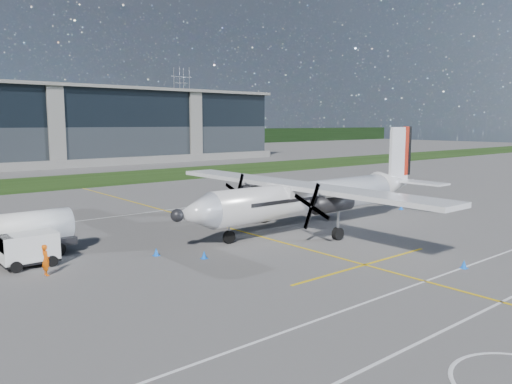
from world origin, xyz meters
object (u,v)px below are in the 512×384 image
(ground_crew_person, at_px, (46,258))
(safety_cone_tail, at_px, (401,207))
(baggage_tug, at_px, (29,250))
(safety_cone_fwd, at_px, (156,252))
(safety_cone_portwing, at_px, (464,264))
(safety_cone_stbdwing, at_px, (202,207))
(fuel_tanker_truck, at_px, (2,238))
(safety_cone_nose_port, at_px, (204,255))
(pylon_east, at_px, (182,106))
(turboprop_aircraft, at_px, (316,178))

(ground_crew_person, distance_m, safety_cone_tail, 33.16)
(baggage_tug, height_order, safety_cone_fwd, baggage_tug)
(ground_crew_person, bearing_deg, safety_cone_portwing, -128.57)
(safety_cone_stbdwing, bearing_deg, fuel_tanker_truck, -158.88)
(safety_cone_fwd, height_order, safety_cone_nose_port, same)
(ground_crew_person, relative_size, safety_cone_nose_port, 3.98)
(baggage_tug, height_order, ground_crew_person, ground_crew_person)
(pylon_east, bearing_deg, safety_cone_fwd, -121.75)
(ground_crew_person, distance_m, safety_cone_nose_port, 9.04)
(safety_cone_fwd, relative_size, safety_cone_portwing, 1.00)
(safety_cone_portwing, bearing_deg, baggage_tug, 139.51)
(fuel_tanker_truck, distance_m, safety_cone_nose_port, 12.27)
(safety_cone_fwd, xyz_separation_m, safety_cone_portwing, (12.37, -13.78, 0.00))
(pylon_east, xyz_separation_m, safety_cone_stbdwing, (-78.91, -133.90, -14.75))
(turboprop_aircraft, relative_size, baggage_tug, 8.18)
(safety_cone_portwing, bearing_deg, fuel_tanker_truck, 137.04)
(fuel_tanker_truck, bearing_deg, safety_cone_fwd, -32.58)
(safety_cone_tail, bearing_deg, ground_crew_person, 179.92)
(safety_cone_fwd, distance_m, safety_cone_nose_port, 3.18)
(pylon_east, xyz_separation_m, safety_cone_nose_port, (-88.57, -148.81, -14.75))
(safety_cone_tail, height_order, safety_cone_nose_port, same)
(pylon_east, height_order, safety_cone_tail, pylon_east)
(turboprop_aircraft, bearing_deg, safety_cone_tail, 2.06)
(safety_cone_nose_port, bearing_deg, fuel_tanker_truck, 142.47)
(safety_cone_tail, height_order, safety_cone_fwd, same)
(safety_cone_fwd, xyz_separation_m, safety_cone_stbdwing, (11.62, 12.41, 0.00))
(pylon_east, distance_m, ground_crew_person, 176.05)
(safety_cone_portwing, bearing_deg, pylon_east, 63.98)
(safety_cone_nose_port, distance_m, safety_cone_stbdwing, 17.76)
(baggage_tug, bearing_deg, safety_cone_portwing, -40.49)
(turboprop_aircraft, bearing_deg, safety_cone_portwing, -97.06)
(pylon_east, xyz_separation_m, ground_crew_person, (-97.17, -146.13, -14.00))
(safety_cone_tail, bearing_deg, baggage_tug, 175.74)
(safety_cone_tail, bearing_deg, pylon_east, 66.35)
(turboprop_aircraft, bearing_deg, fuel_tanker_truck, 166.42)
(fuel_tanker_truck, height_order, safety_cone_fwd, fuel_tanker_truck)
(ground_crew_person, xyz_separation_m, safety_cone_portwing, (19.02, -13.95, -0.75))
(turboprop_aircraft, distance_m, safety_cone_portwing, 14.07)
(safety_cone_tail, height_order, safety_cone_stbdwing, same)
(ground_crew_person, relative_size, safety_cone_tail, 3.98)
(pylon_east, bearing_deg, ground_crew_person, -123.62)
(turboprop_aircraft, relative_size, safety_cone_fwd, 53.30)
(safety_cone_stbdwing, bearing_deg, turboprop_aircraft, -79.22)
(safety_cone_fwd, bearing_deg, fuel_tanker_truck, 147.42)
(fuel_tanker_truck, bearing_deg, safety_cone_portwing, -42.96)
(safety_cone_nose_port, bearing_deg, ground_crew_person, 162.73)
(pylon_east, height_order, ground_crew_person, pylon_east)
(ground_crew_person, bearing_deg, safety_cone_nose_port, -109.57)
(baggage_tug, distance_m, safety_cone_nose_port, 10.19)
(baggage_tug, relative_size, safety_cone_nose_port, 6.52)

